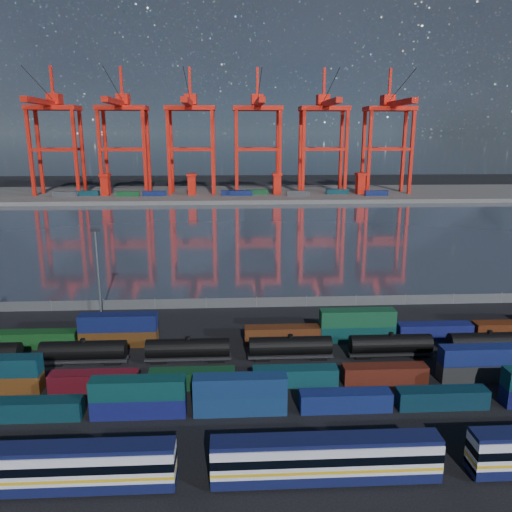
{
  "coord_description": "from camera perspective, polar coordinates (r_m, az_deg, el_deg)",
  "views": [
    {
      "loc": [
        -5.0,
        -65.7,
        33.61
      ],
      "look_at": [
        0.0,
        30.0,
        10.0
      ],
      "focal_mm": 35.0,
      "sensor_mm": 36.0,
      "label": 1
    }
  ],
  "objects": [
    {
      "name": "waterfront_fence",
      "position": [
        99.33,
        0.06,
        -5.32
      ],
      "size": [
        160.12,
        0.12,
        2.2
      ],
      "color": "#595B5E",
      "rests_on": "ground"
    },
    {
      "name": "ground",
      "position": [
        73.96,
        1.25,
        -13.19
      ],
      "size": [
        700.0,
        700.0,
        0.0
      ],
      "primitive_type": "plane",
      "color": "black",
      "rests_on": "ground"
    },
    {
      "name": "container_row_south",
      "position": [
        66.5,
        14.88,
        -14.82
      ],
      "size": [
        127.1,
        2.33,
        4.96
      ],
      "color": "#3A3C3F",
      "rests_on": "ground"
    },
    {
      "name": "passenger_train",
      "position": [
        53.44,
        7.97,
        -22.03
      ],
      "size": [
        74.66,
        2.8,
        4.8
      ],
      "color": "silver",
      "rests_on": "ground"
    },
    {
      "name": "far_quay",
      "position": [
        277.66,
        -1.95,
        7.09
      ],
      "size": [
        700.0,
        70.0,
        2.0
      ],
      "primitive_type": "cube",
      "color": "#514F4C",
      "rests_on": "ground"
    },
    {
      "name": "container_row_north",
      "position": [
        82.81,
        -2.19,
        -8.63
      ],
      "size": [
        141.15,
        2.53,
        5.38
      ],
      "color": "navy",
      "rests_on": "ground"
    },
    {
      "name": "straddle_carriers",
      "position": [
        266.96,
        -2.47,
        8.28
      ],
      "size": [
        140.0,
        7.0,
        11.1
      ],
      "color": "red",
      "rests_on": "far_quay"
    },
    {
      "name": "distant_mountains",
      "position": [
        1677.5,
        -0.69,
        20.23
      ],
      "size": [
        2470.0,
        1100.0,
        520.0
      ],
      "color": "#1E2630",
      "rests_on": "ground"
    },
    {
      "name": "harbor_water",
      "position": [
        174.04,
        -1.29,
        2.7
      ],
      "size": [
        700.0,
        700.0,
        0.0
      ],
      "primitive_type": "plane",
      "color": "#333C4A",
      "rests_on": "ground"
    },
    {
      "name": "quay_containers",
      "position": [
        262.98,
        -4.31,
        7.18
      ],
      "size": [
        172.58,
        10.99,
        2.6
      ],
      "color": "navy",
      "rests_on": "far_quay"
    },
    {
      "name": "gantry_cranes",
      "position": [
        269.03,
        -3.65,
        15.39
      ],
      "size": [
        200.72,
        49.38,
        66.87
      ],
      "color": "red",
      "rests_on": "ground"
    },
    {
      "name": "yard_light_mast",
      "position": [
        98.1,
        -17.66,
        -1.18
      ],
      "size": [
        1.6,
        0.4,
        16.6
      ],
      "color": "slate",
      "rests_on": "ground"
    },
    {
      "name": "tanker_string",
      "position": [
        77.31,
        3.94,
        -10.33
      ],
      "size": [
        136.98,
        2.79,
        3.99
      ],
      "color": "black",
      "rests_on": "ground"
    },
    {
      "name": "container_row_mid",
      "position": [
        70.65,
        6.89,
        -13.03
      ],
      "size": [
        140.33,
        2.37,
        5.04
      ],
      "color": "#393C3E",
      "rests_on": "ground"
    }
  ]
}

